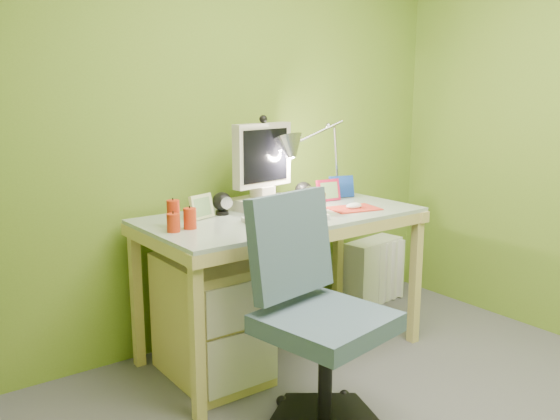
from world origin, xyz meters
TOP-DOWN VIEW (x-y plane):
  - wall_back at (0.00, 1.60)m, footprint 3.20×0.01m
  - desk at (0.15, 1.18)m, footprint 1.47×0.76m
  - monitor at (0.15, 1.36)m, footprint 0.42×0.28m
  - speaker_left at (-0.12, 1.34)m, footprint 0.12×0.12m
  - speaker_right at (0.42, 1.34)m, footprint 0.11×0.11m
  - keyboard at (0.07, 1.04)m, footprint 0.45×0.23m
  - mousepad at (0.53, 1.04)m, footprint 0.29×0.23m
  - mouse at (0.53, 1.04)m, footprint 0.11×0.08m
  - amber_tumbler at (0.33, 1.10)m, footprint 0.08×0.08m
  - candle_cluster at (-0.45, 1.19)m, footprint 0.18×0.16m
  - photo_frame_red at (0.57, 1.30)m, footprint 0.15×0.04m
  - photo_frame_blue at (0.71, 1.34)m, footprint 0.15×0.06m
  - photo_frame_green at (-0.25, 1.32)m, footprint 0.14×0.06m
  - desk_lamp at (0.60, 1.36)m, footprint 0.62×0.29m
  - task_chair at (-0.14, 0.48)m, footprint 0.64×0.64m
  - radiator at (1.12, 1.46)m, footprint 0.45×0.23m

SIDE VIEW (x-z plane):
  - radiator at x=1.12m, z-range 0.00..0.43m
  - desk at x=0.15m, z-range 0.00..0.78m
  - task_chair at x=-0.14m, z-range 0.00..1.00m
  - mousepad at x=0.53m, z-range 0.78..0.79m
  - keyboard at x=0.07m, z-range 0.78..0.80m
  - mouse at x=0.53m, z-range 0.78..0.82m
  - amber_tumbler at x=0.33m, z-range 0.78..0.88m
  - speaker_left at x=-0.12m, z-range 0.78..0.90m
  - speaker_right at x=0.42m, z-range 0.78..0.91m
  - photo_frame_green at x=-0.25m, z-range 0.78..0.91m
  - photo_frame_red at x=0.57m, z-range 0.78..0.91m
  - photo_frame_blue at x=0.71m, z-range 0.78..0.91m
  - candle_cluster at x=-0.45m, z-range 0.78..0.91m
  - monitor at x=0.15m, z-range 0.78..1.31m
  - desk_lamp at x=0.60m, z-range 0.78..1.44m
  - wall_back at x=0.00m, z-range 0.00..2.40m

